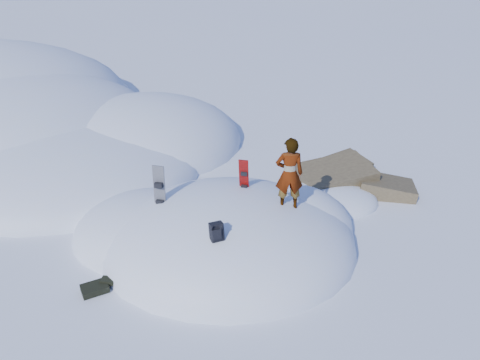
{
  "coord_description": "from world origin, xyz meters",
  "views": [
    {
      "loc": [
        0.11,
        -10.62,
        7.5
      ],
      "look_at": [
        0.32,
        0.3,
        1.88
      ],
      "focal_mm": 35.0,
      "sensor_mm": 36.0,
      "label": 1
    }
  ],
  "objects_px": {
    "snowboard_dark": "(160,195)",
    "person": "(289,174)",
    "backpack": "(217,232)",
    "snowboard_red": "(244,181)"
  },
  "relations": [
    {
      "from": "snowboard_red",
      "to": "backpack",
      "type": "xyz_separation_m",
      "value": [
        -0.7,
        -2.3,
        -0.12
      ]
    },
    {
      "from": "snowboard_red",
      "to": "snowboard_dark",
      "type": "distance_m",
      "value": 2.32
    },
    {
      "from": "snowboard_dark",
      "to": "backpack",
      "type": "bearing_deg",
      "value": -34.12
    },
    {
      "from": "snowboard_dark",
      "to": "person",
      "type": "relative_size",
      "value": 0.88
    },
    {
      "from": "snowboard_red",
      "to": "person",
      "type": "relative_size",
      "value": 0.72
    },
    {
      "from": "snowboard_dark",
      "to": "backpack",
      "type": "distance_m",
      "value": 2.38
    },
    {
      "from": "snowboard_dark",
      "to": "backpack",
      "type": "height_order",
      "value": "snowboard_dark"
    },
    {
      "from": "snowboard_dark",
      "to": "person",
      "type": "bearing_deg",
      "value": 9.01
    },
    {
      "from": "snowboard_red",
      "to": "snowboard_dark",
      "type": "relative_size",
      "value": 0.82
    },
    {
      "from": "snowboard_red",
      "to": "person",
      "type": "distance_m",
      "value": 1.55
    }
  ]
}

